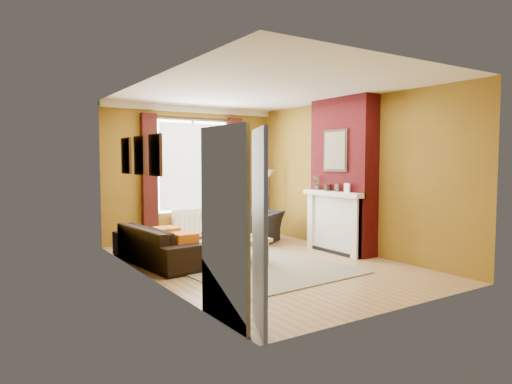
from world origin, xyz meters
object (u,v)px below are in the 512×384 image
armchair (258,227)px  coffee_table (235,238)px  sofa (160,244)px  floor_lamp (269,184)px  wicker_stool (217,233)px

armchair → coffee_table: (-1.21, -1.16, 0.06)m
sofa → coffee_table: (1.13, -0.49, 0.07)m
coffee_table → floor_lamp: 2.60m
wicker_stool → floor_lamp: bearing=5.7°
armchair → coffee_table: 1.68m
armchair → wicker_stool: bearing=-61.3°
sofa → wicker_stool: 1.91m
sofa → armchair: armchair is taller
sofa → armchair: 2.43m
sofa → armchair: bearing=-79.3°
coffee_table → wicker_stool: bearing=71.9°
wicker_stool → coffee_table: bearing=-106.9°
sofa → floor_lamp: 3.30m
sofa → floor_lamp: size_ratio=1.43×
armchair → wicker_stool: armchair is taller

